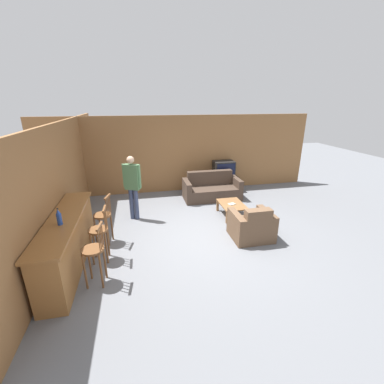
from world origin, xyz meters
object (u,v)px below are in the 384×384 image
Objects in this scene: tv_unit at (223,183)px; bottle at (59,217)px; bar_chair_far at (103,219)px; tv at (224,169)px; couch_far at (212,189)px; coffee_table at (232,205)px; armchair_near at (252,226)px; bar_chair_near at (94,254)px; bar_chair_mid at (99,234)px; book_on_table at (232,204)px; person_by_window at (132,184)px.

bottle is at bearing -137.74° from tv_unit.
bar_chair_far is 4.76m from tv.
coffee_table is (0.17, -1.44, 0.01)m from couch_far.
bar_chair_near is at bearing -164.85° from armchair_near.
armchair_near reaches higher than tv_unit.
coffee_table is at bearing 23.87° from bar_chair_mid.
bar_chair_near is 5.15× the size of book_on_table.
bottle is (-0.56, 0.39, 0.57)m from bar_chair_near.
bar_chair_near is 3.71× the size of bottle.
bar_chair_far is 3.36m from book_on_table.
bar_chair_far is 5.15× the size of book_on_table.
armchair_near reaches higher than book_on_table.
coffee_table is (3.30, 0.77, -0.28)m from bar_chair_far.
book_on_table is at bearing -84.41° from couch_far.
armchair_near is at bearing 15.15° from bar_chair_near.
bar_chair_mid is 5.21m from tv.
couch_far is 1.05× the size of person_by_window.
couch_far is (3.13, 2.90, -0.29)m from bar_chair_mid.
couch_far is 4.98m from bottle.
couch_far is 5.95× the size of bottle.
tv reaches higher than couch_far.
bottle is at bearing -118.91° from bar_chair_far.
bar_chair_far reaches higher than coffee_table.
armchair_near is (0.19, -2.72, 0.00)m from couch_far.
tv is (0.45, 3.42, 0.48)m from armchair_near.
book_on_table is at bearing 23.41° from bar_chair_mid.
tv_unit is 3.34× the size of bottle.
tv_unit is at bearing 37.74° from bar_chair_far.
bar_chair_far is at bearing 171.29° from armchair_near.
tv_unit is (0.64, 0.70, -0.05)m from couch_far.
bar_chair_mid is 5.15× the size of book_on_table.
tv_unit is at bearing 29.57° from person_by_window.
tv_unit is at bearing 77.34° from book_on_table.
bar_chair_mid is at bearing -136.27° from tv.
person_by_window is at bearing 60.77° from bottle.
bottle is (-4.33, -3.93, 0.91)m from tv_unit.
bottle is 2.48m from person_by_window.
bar_chair_near is at bearing -104.27° from person_by_window.
bar_chair_mid is 5.22m from tv_unit.
person_by_window is at bearing -150.43° from tv_unit.
couch_far is 8.28× the size of book_on_table.
bar_chair_far is at bearing 61.09° from bottle.
book_on_table is at bearing -102.68° from tv.
bar_chair_mid and bar_chair_far have the same top height.
couch_far is 1.45m from coffee_table.
armchair_near is 3.45m from tv_unit.
bar_chair_mid is 1.60× the size of tv.
tv is at bearing 48.90° from bar_chair_near.
book_on_table is at bearing 33.08° from bar_chair_near.
bottle is 0.18× the size of person_by_window.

